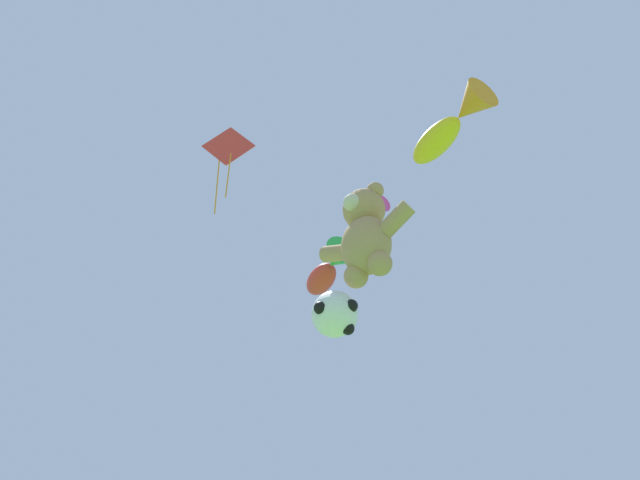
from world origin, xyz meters
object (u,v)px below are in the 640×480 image
Objects in this scene: fish_kite_goldfin at (453,124)px; soccer_ball_kite at (335,314)px; fish_kite_crimson at (329,269)px; fish_kite_magenta at (367,219)px; diamond_kite at (228,150)px; teddy_bear_kite at (365,234)px.

soccer_ball_kite is at bearing -173.58° from fish_kite_goldfin.
fish_kite_goldfin is 5.52m from fish_kite_crimson.
fish_kite_crimson reaches higher than fish_kite_magenta.
soccer_ball_kite is 4.68m from fish_kite_crimson.
diamond_kite is (-2.19, -1.52, 5.21)m from soccer_ball_kite.
teddy_bear_kite is 1.88m from soccer_ball_kite.
teddy_bear_kite is at bearing 8.53° from soccer_ball_kite.
fish_kite_crimson is at bearing 153.53° from fish_kite_magenta.
fish_kite_goldfin is 3.12m from fish_kite_magenta.
fish_kite_goldfin is 0.79× the size of diamond_kite.
soccer_ball_kite is at bearing -171.47° from teddy_bear_kite.
fish_kite_goldfin is at bearing 5.71° from teddy_bear_kite.
teddy_bear_kite is 1.05× the size of fish_kite_goldfin.
fish_kite_crimson is 4.11m from diamond_kite.
fish_kite_crimson reaches higher than teddy_bear_kite.
diamond_kite is (-2.96, -1.63, 3.50)m from teddy_bear_kite.
soccer_ball_kite is (-0.77, -0.11, -1.71)m from teddy_bear_kite.
fish_kite_crimson is at bearing 143.75° from teddy_bear_kite.
diamond_kite reaches higher than fish_kite_crimson.
fish_kite_magenta is 0.53× the size of diamond_kite.
soccer_ball_kite is 0.65× the size of fish_kite_magenta.
teddy_bear_kite is 4.01m from fish_kite_crimson.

